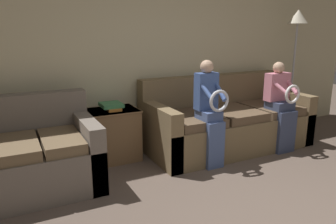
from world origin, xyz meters
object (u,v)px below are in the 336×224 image
(child_left_seated, at_px, (210,109))
(floor_lamp, at_px, (297,31))
(couch_side, at_px, (19,159))
(child_right_seated, at_px, (281,104))
(book_stack, at_px, (112,106))
(side_shelf, at_px, (113,134))
(couch_main, at_px, (226,123))

(child_left_seated, height_order, floor_lamp, floor_lamp)
(couch_side, height_order, child_right_seated, child_right_seated)
(book_stack, relative_size, floor_lamp, 0.15)
(child_left_seated, relative_size, side_shelf, 1.95)
(child_left_seated, relative_size, child_right_seated, 1.06)
(couch_main, height_order, side_shelf, couch_main)
(couch_main, bearing_deg, side_shelf, 171.07)
(couch_main, height_order, couch_side, couch_main)
(child_right_seated, distance_m, floor_lamp, 1.40)
(couch_side, distance_m, child_left_seated, 2.14)
(floor_lamp, bearing_deg, child_right_seated, -143.62)
(child_left_seated, bearing_deg, couch_side, 171.44)
(child_right_seated, distance_m, book_stack, 2.22)
(couch_side, distance_m, child_right_seated, 3.24)
(child_left_seated, height_order, book_stack, child_left_seated)
(child_left_seated, distance_m, book_stack, 1.19)
(child_left_seated, xyz_separation_m, side_shelf, (-0.98, 0.67, -0.36))
(book_stack, bearing_deg, couch_main, -8.99)
(child_right_seated, bearing_deg, floor_lamp, 36.38)
(side_shelf, distance_m, book_stack, 0.36)
(couch_main, xyz_separation_m, child_right_seated, (0.56, -0.43, 0.31))
(couch_main, height_order, book_stack, couch_main)
(side_shelf, bearing_deg, couch_main, -8.93)
(floor_lamp, bearing_deg, couch_main, -172.34)
(couch_side, bearing_deg, floor_lamp, 4.24)
(child_left_seated, height_order, child_right_seated, child_left_seated)
(child_left_seated, bearing_deg, child_right_seated, -0.25)
(couch_main, bearing_deg, floor_lamp, 7.66)
(couch_side, bearing_deg, side_shelf, 17.86)
(child_right_seated, bearing_deg, couch_side, 174.33)
(book_stack, bearing_deg, couch_side, -161.98)
(floor_lamp, bearing_deg, child_left_seated, -162.68)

